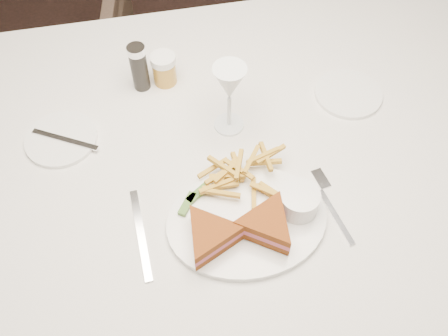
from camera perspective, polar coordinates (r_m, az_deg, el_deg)
table at (r=1.40m, az=-0.23°, el=-8.41°), size 1.71×1.23×0.75m
chair_far at (r=1.95m, az=-2.75°, el=13.09°), size 0.68×0.64×0.66m
table_setting at (r=1.02m, az=1.11°, el=-0.55°), size 0.83×0.61×0.18m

